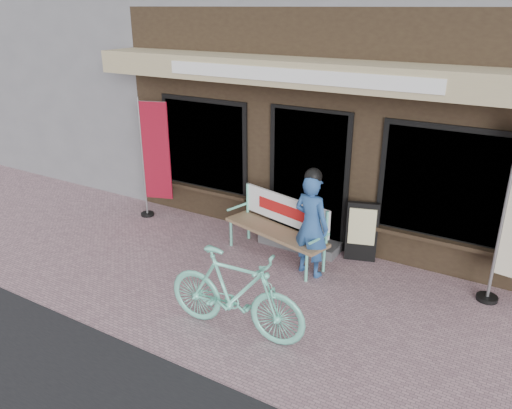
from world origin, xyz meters
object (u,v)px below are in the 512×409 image
Objects in this scene: person at (311,223)px; menu_stand at (362,231)px; nobori_red at (154,157)px; bench at (280,223)px; bicycle at (235,293)px.

person is 0.95m from menu_stand.
person is 0.73× the size of nobori_red.
bicycle is (0.47, -1.97, -0.03)m from bench.
nobori_red reaches higher than person.
bicycle is at bearing -121.84° from menu_stand.
menu_stand is at bearing -18.33° from bicycle.
nobori_red is at bearing 166.92° from menu_stand.
person is 3.33m from nobori_red.
bench reaches higher than menu_stand.
bicycle is at bearing -54.01° from nobori_red.
bicycle is 1.89× the size of menu_stand.
nobori_red reaches higher than bench.
menu_stand is at bearing 68.25° from person.
bench is 2.72m from nobori_red.
bench is at bearing 9.75° from bicycle.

